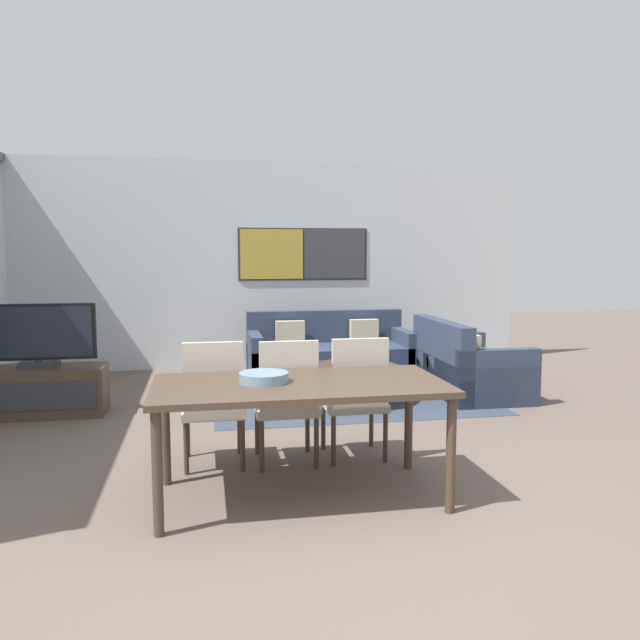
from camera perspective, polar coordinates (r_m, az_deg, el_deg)
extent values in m
plane|color=brown|center=(3.53, 2.97, -20.42)|extent=(24.00, 24.00, 0.00)
cube|color=silver|center=(8.60, -5.61, 5.01)|extent=(7.45, 0.06, 2.80)
cube|color=#2D2D33|center=(8.64, -1.53, 6.04)|extent=(1.79, 0.01, 0.71)
cube|color=#B29333|center=(8.57, -4.43, 6.02)|extent=(0.86, 0.02, 0.67)
cube|color=#38383D|center=(8.71, 1.34, 6.04)|extent=(0.86, 0.02, 0.67)
cube|color=#333D4C|center=(6.67, 3.06, -7.45)|extent=(2.94, 1.67, 0.01)
cube|color=#423326|center=(6.66, -24.20, -5.96)|extent=(1.22, 0.48, 0.48)
cube|color=#2D2D33|center=(6.43, -24.71, -6.41)|extent=(1.13, 0.01, 0.26)
cube|color=#2D2D33|center=(6.61, -24.31, -3.73)|extent=(0.36, 0.20, 0.05)
cube|color=#2D2D33|center=(6.60, -24.33, -3.17)|extent=(0.06, 0.03, 0.08)
cube|color=black|center=(6.57, -24.43, -1.00)|extent=(1.08, 0.04, 0.55)
cube|color=black|center=(6.55, -24.48, -1.02)|extent=(1.01, 0.01, 0.49)
cube|color=#2D384C|center=(7.80, 0.94, -3.88)|extent=(2.02, 0.88, 0.42)
cube|color=#2D384C|center=(8.11, 0.44, -2.02)|extent=(2.02, 0.16, 0.83)
cube|color=#2D384C|center=(7.65, -6.00, -3.43)|extent=(0.14, 0.88, 0.60)
cube|color=#2D384C|center=(8.02, 7.56, -3.00)|extent=(0.14, 0.88, 0.60)
cube|color=#C6B289|center=(7.84, -2.75, -1.17)|extent=(0.36, 0.12, 0.30)
cube|color=#C6B289|center=(8.02, 4.05, -1.01)|extent=(0.36, 0.12, 0.30)
cube|color=#2D384C|center=(7.23, 13.65, -4.87)|extent=(0.88, 1.44, 0.42)
cube|color=#2D384C|center=(7.05, 11.02, -3.40)|extent=(0.16, 1.44, 0.83)
cube|color=#2D384C|center=(6.64, 15.97, -5.14)|extent=(0.88, 0.14, 0.60)
cube|color=#2D384C|center=(7.80, 11.71, -3.34)|extent=(0.88, 0.14, 0.60)
cube|color=#C6B289|center=(6.81, 13.44, -2.48)|extent=(0.12, 0.36, 0.30)
cylinder|color=#423326|center=(6.67, 3.06, -7.36)|extent=(0.46, 0.46, 0.03)
cylinder|color=#423326|center=(6.63, 3.07, -6.07)|extent=(0.18, 0.18, 0.34)
cylinder|color=#423326|center=(6.60, 3.08, -4.47)|extent=(1.02, 1.02, 0.04)
cube|color=#423326|center=(3.98, -1.85, -5.99)|extent=(1.85, 0.91, 0.04)
cylinder|color=#423326|center=(3.67, -14.65, -13.44)|extent=(0.06, 0.06, 0.72)
cylinder|color=#423326|center=(3.94, 11.88, -12.00)|extent=(0.06, 0.06, 0.72)
cylinder|color=#423326|center=(4.43, -13.93, -9.99)|extent=(0.06, 0.06, 0.72)
cylinder|color=#423326|center=(4.65, 8.10, -9.08)|extent=(0.06, 0.06, 0.72)
cube|color=#B2A899|center=(4.76, -9.70, -8.08)|extent=(0.46, 0.46, 0.06)
cube|color=#B2A899|center=(4.49, -9.73, -5.22)|extent=(0.42, 0.05, 0.51)
cylinder|color=#423326|center=(4.63, -12.14, -11.41)|extent=(0.04, 0.04, 0.38)
cylinder|color=#423326|center=(4.63, -7.09, -11.29)|extent=(0.04, 0.04, 0.38)
cylinder|color=#423326|center=(5.01, -12.02, -10.02)|extent=(0.04, 0.04, 0.38)
cylinder|color=#423326|center=(5.01, -7.37, -9.92)|extent=(0.04, 0.04, 0.38)
cube|color=#B2A899|center=(4.75, -3.17, -8.03)|extent=(0.46, 0.46, 0.06)
cube|color=#B2A899|center=(4.49, -2.85, -5.15)|extent=(0.42, 0.05, 0.51)
cylinder|color=#423326|center=(4.60, -5.34, -11.40)|extent=(0.04, 0.04, 0.38)
cylinder|color=#423326|center=(4.65, -0.33, -11.18)|extent=(0.04, 0.04, 0.38)
cylinder|color=#423326|center=(4.98, -5.77, -10.02)|extent=(0.04, 0.04, 0.38)
cylinder|color=#423326|center=(5.03, -1.15, -9.83)|extent=(0.04, 0.04, 0.38)
cube|color=#B2A899|center=(4.88, 3.08, -7.64)|extent=(0.46, 0.46, 0.06)
cube|color=#B2A899|center=(4.62, 3.70, -4.82)|extent=(0.42, 0.05, 0.51)
cylinder|color=#423326|center=(4.71, 1.24, -10.96)|extent=(0.04, 0.04, 0.38)
cylinder|color=#423326|center=(4.80, 6.00, -10.64)|extent=(0.04, 0.04, 0.38)
cylinder|color=#423326|center=(5.08, 0.30, -9.64)|extent=(0.04, 0.04, 0.38)
cylinder|color=#423326|center=(5.17, 4.72, -9.39)|extent=(0.04, 0.04, 0.38)
cylinder|color=slate|center=(3.99, -5.15, -5.24)|extent=(0.32, 0.32, 0.06)
torus|color=slate|center=(3.99, -5.15, -4.91)|extent=(0.32, 0.32, 0.02)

